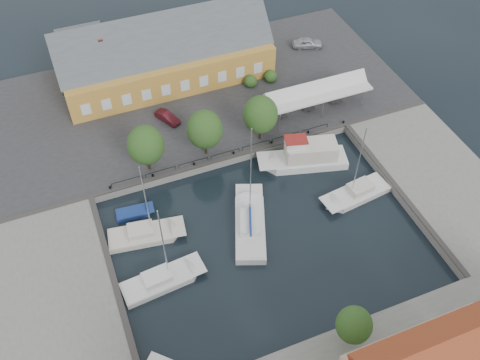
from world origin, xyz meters
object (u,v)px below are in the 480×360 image
Objects in this scene: launch_nw at (134,213)px; car_silver at (308,43)px; car_red at (167,117)px; west_boat_b at (145,235)px; east_boat_b at (356,194)px; trawler at (306,157)px; west_boat_c at (161,281)px; warehouse at (161,57)px; center_sailboat at (250,225)px; tent_canopy at (317,93)px.

car_silver is at bearing 33.15° from launch_nw.
car_red is 17.70m from west_boat_b.
car_silver is 28.50m from east_boat_b.
trawler reaches higher than car_silver.
west_boat_c reaches higher than trawler.
west_boat_b is at bearing 146.34° from car_silver.
warehouse is 24.58m from trawler.
warehouse reaches higher than launch_nw.
center_sailboat reaches higher than launch_nw.
west_boat_b is at bearing -85.59° from launch_nw.
center_sailboat is (3.55, -19.02, -1.23)m from car_red.
east_boat_b is at bearing 6.70° from west_boat_c.
center_sailboat reaches higher than tent_canopy.
warehouse is at bearing 106.64° from car_silver.
west_boat_c is at bearing -89.25° from west_boat_b.
car_silver is 0.38× the size of west_boat_c.
car_red is 19.39m from center_sailboat.
trawler is 0.97× the size of west_boat_c.
west_boat_b reaches higher than car_silver.
west_boat_b is 2.58× the size of launch_nw.
car_silver is (21.96, -0.79, -2.68)m from warehouse.
west_boat_c is (-9.33, -31.09, -4.17)m from warehouse.
trawler is 21.15m from launch_nw.
warehouse is 32.08m from east_boat_b.
launch_nw is at bearing -114.29° from warehouse.
trawler reaches higher than tent_canopy.
center_sailboat is (-20.44, -27.19, -1.39)m from car_silver.
center_sailboat reaches higher than east_boat_b.
trawler is at bearing 24.80° from west_boat_c.
center_sailboat reaches higher than car_silver.
car_red is (-18.63, 4.90, -2.09)m from tent_canopy.
tent_canopy is 1.24× the size of west_boat_b.
tent_canopy is at bearing 23.17° from west_boat_b.
west_boat_b is at bearing -142.95° from car_red.
tent_canopy is 3.90× the size of car_red.
east_boat_b reaches higher than car_silver.
east_boat_b reaches higher than tent_canopy.
warehouse reaches higher than car_silver.
car_silver is 43.58m from west_boat_c.
trawler is at bearing 33.18° from center_sailboat.
warehouse is at bearing 93.10° from center_sailboat.
tent_canopy is at bearing 16.13° from launch_nw.
east_boat_b is at bearing -97.99° from tent_canopy.
warehouse is 2.48× the size of west_boat_c.
trawler is 0.98× the size of east_boat_b.
car_red is at bearing -102.77° from warehouse.
car_red is (-23.99, -8.17, -0.16)m from car_silver.
tent_canopy is 31.32m from west_boat_c.
east_boat_b is (-2.02, -14.42, -3.42)m from tent_canopy.
trawler is (9.93, 6.49, 0.65)m from center_sailboat.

